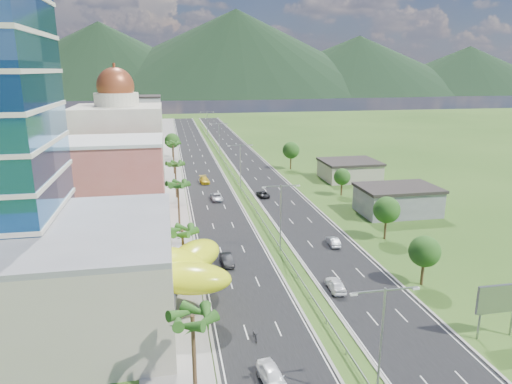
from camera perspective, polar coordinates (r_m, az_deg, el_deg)
ground at (r=64.97m, az=5.18°, el=-10.69°), size 500.00×500.00×0.00m
road_left at (r=149.07m, az=-7.23°, el=4.06°), size 11.00×260.00×0.04m
road_right at (r=150.75m, az=-1.52°, el=4.30°), size 11.00×260.00×0.04m
sidewalk_left at (r=148.78m, az=-10.89°, el=3.91°), size 7.00×260.00×0.12m
median_guardrail at (r=132.08m, az=-3.45°, el=3.00°), size 0.10×216.06×0.76m
streetlight_median_a at (r=41.31m, az=15.43°, el=-16.76°), size 6.04×0.25×11.00m
streetlight_median_b at (r=71.47m, az=3.10°, el=-2.39°), size 6.04×0.25×11.00m
streetlight_median_c at (r=109.53m, az=-1.96°, el=3.78°), size 6.04×0.25×11.00m
streetlight_median_d at (r=153.53m, az=-4.63°, el=7.00°), size 6.04×0.25×11.00m
streetlight_median_e at (r=197.98m, az=-6.12°, el=8.77°), size 6.04×0.25×11.00m
mall_podium at (r=57.06m, az=-25.85°, el=-9.94°), size 30.00×24.00×11.00m
lime_canopy at (r=57.11m, az=-13.44°, el=-9.31°), size 18.00×15.00×7.40m
pink_shophouse at (r=91.19m, az=-17.76°, el=1.24°), size 20.00×15.00×15.00m
domed_building at (r=112.93m, az=-16.65°, el=5.88°), size 20.00×20.00×28.70m
midrise_grey at (r=137.97m, az=-15.20°, el=6.14°), size 16.00×15.00×16.00m
midrise_beige at (r=159.91m, az=-14.64°, el=6.79°), size 16.00×15.00×13.00m
midrise_white at (r=182.40m, az=-14.29°, el=8.58°), size 16.00×15.00×18.00m
billboard at (r=56.16m, az=28.09°, el=-11.85°), size 5.20×0.35×6.20m
shed_near at (r=96.12m, az=17.25°, el=-1.12°), size 15.00×10.00×5.00m
shed_far at (r=123.30m, az=11.59°, el=2.60°), size 14.00×12.00×4.40m
palm_tree_a at (r=39.62m, az=-7.93°, el=-15.64°), size 3.60×3.60×9.10m
palm_tree_b at (r=61.83m, az=-9.19°, el=-5.09°), size 3.60×3.60×8.10m
palm_tree_c at (r=80.55m, az=-9.75°, el=0.72°), size 3.60×3.60×9.60m
palm_tree_d at (r=103.19m, az=-10.07°, el=3.31°), size 3.60×3.60×8.60m
palm_tree_e at (r=127.66m, az=-10.33°, el=5.88°), size 3.60×3.60×9.40m
leafy_tree_lfar at (r=152.78m, az=-10.44°, el=6.32°), size 4.90×4.90×8.05m
leafy_tree_ra at (r=65.04m, az=20.33°, el=-7.00°), size 4.20×4.20×6.90m
leafy_tree_rb at (r=80.27m, az=16.02°, el=-2.18°), size 4.55×4.55×7.47m
leafy_tree_rc at (r=106.31m, az=10.71°, el=1.87°), size 3.85×3.85×6.33m
leafy_tree_rd at (r=132.74m, az=4.39°, el=5.23°), size 4.90×4.90×8.05m
mountain_ridge at (r=512.66m, az=-2.39°, el=11.90°), size 860.00×140.00×90.00m
car_white_near_left at (r=45.28m, az=2.06°, el=-22.02°), size 2.55×5.04×1.64m
car_dark_left at (r=68.76m, az=-3.66°, el=-8.43°), size 1.85×4.61×1.49m
car_silver_mid_left at (r=101.62m, az=-4.93°, el=-0.63°), size 2.50×5.25×1.45m
car_yellow_far_left at (r=117.42m, az=-6.47°, el=1.50°), size 2.64×5.53×1.56m
car_white_near_right at (r=62.05m, az=9.93°, el=-11.31°), size 2.15×4.77×1.59m
car_silver_right at (r=76.71m, az=9.63°, el=-6.11°), size 1.78×4.31×1.39m
car_dark_far_right at (r=104.12m, az=0.86°, el=-0.23°), size 2.60×4.87×1.30m
motorcycle at (r=51.34m, az=-0.12°, el=-17.37°), size 0.63×1.85×1.17m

